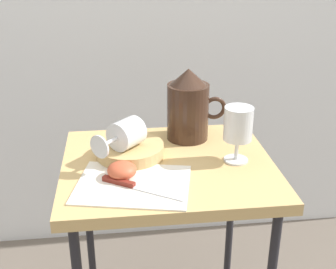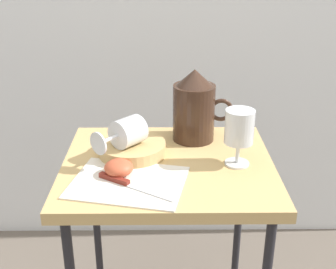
# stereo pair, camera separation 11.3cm
# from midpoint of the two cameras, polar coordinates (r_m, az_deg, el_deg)

# --- Properties ---
(table) EXTENTS (0.55, 0.47, 0.70)m
(table) POSITION_cam_midpoint_polar(r_m,az_deg,el_deg) (1.20, -2.71, -6.72)
(table) COLOR tan
(table) RESTS_ON ground_plane
(linen_napkin) EXTENTS (0.30, 0.26, 0.00)m
(linen_napkin) POSITION_cam_midpoint_polar(r_m,az_deg,el_deg) (1.07, -7.53, -6.41)
(linen_napkin) COLOR silver
(linen_napkin) RESTS_ON table
(basket_tray) EXTENTS (0.18, 0.18, 0.03)m
(basket_tray) POSITION_cam_midpoint_polar(r_m,az_deg,el_deg) (1.20, -7.56, -2.10)
(basket_tray) COLOR tan
(basket_tray) RESTS_ON table
(pitcher) EXTENTS (0.17, 0.12, 0.21)m
(pitcher) POSITION_cam_midpoint_polar(r_m,az_deg,el_deg) (1.28, 0.06, 3.02)
(pitcher) COLOR #382319
(pitcher) RESTS_ON table
(wine_glass_upright) EXTENTS (0.07, 0.07, 0.15)m
(wine_glass_upright) POSITION_cam_midpoint_polar(r_m,az_deg,el_deg) (1.14, 6.16, 0.93)
(wine_glass_upright) COLOR silver
(wine_glass_upright) RESTS_ON table
(wine_glass_tipped_near) EXTENTS (0.15, 0.15, 0.08)m
(wine_glass_tipped_near) POSITION_cam_midpoint_polar(r_m,az_deg,el_deg) (1.16, -8.26, -0.01)
(wine_glass_tipped_near) COLOR silver
(wine_glass_tipped_near) RESTS_ON basket_tray
(apple_half_left) EXTENTS (0.07, 0.07, 0.04)m
(apple_half_left) POSITION_cam_midpoint_polar(r_m,az_deg,el_deg) (1.09, -8.91, -4.61)
(apple_half_left) COLOR #C15133
(apple_half_left) RESTS_ON linen_napkin
(knife) EXTENTS (0.19, 0.13, 0.01)m
(knife) POSITION_cam_midpoint_polar(r_m,az_deg,el_deg) (1.06, -7.93, -6.49)
(knife) COLOR silver
(knife) RESTS_ON linen_napkin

